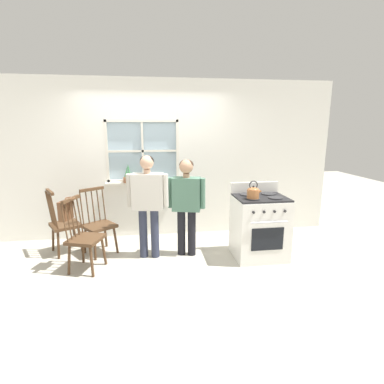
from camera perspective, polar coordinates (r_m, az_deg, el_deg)
ground_plane at (r=4.26m, az=-6.68°, el=-14.45°), size 16.00×16.00×0.00m
wall_back at (r=5.23m, az=-7.42°, el=5.98°), size 6.40×0.16×2.70m
chair_by_window at (r=4.31m, az=-19.87°, el=-8.32°), size 0.51×0.53×1.01m
chair_near_wall at (r=5.00m, az=-23.25°, el=-5.76°), size 0.55×0.56×1.01m
chair_center_cluster at (r=4.80m, az=-17.34°, el=-6.02°), size 0.57×0.57×1.01m
person_elderly_left at (r=4.36m, az=-8.39°, el=-0.97°), size 0.61×0.28×1.52m
person_teen_center at (r=4.40m, az=-1.07°, el=-1.21°), size 0.57×0.30×1.46m
stove at (r=4.56m, az=12.69°, el=-6.37°), size 0.74×0.68×1.08m
kettle at (r=4.24m, az=11.57°, el=-0.03°), size 0.21×0.17×0.25m
potted_plant at (r=5.19m, az=-12.09°, el=2.84°), size 0.16×0.16×0.32m
handbag at (r=4.32m, az=-22.93°, el=-3.15°), size 0.23×0.24×0.31m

